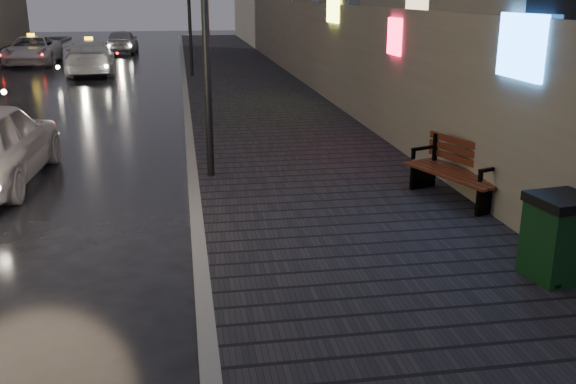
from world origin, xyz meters
The scene contains 8 objects.
ground centered at (0.00, 0.00, 0.00)m, with size 120.00×120.00×0.00m, color black.
sidewalk centered at (3.90, 21.00, 0.07)m, with size 4.60×58.00×0.15m, color black.
curb centered at (1.50, 21.00, 0.07)m, with size 0.20×58.00×0.15m, color slate.
bench centered at (5.92, 3.79, 0.65)m, with size 1.27×2.07×1.00m.
trash_bin centered at (5.80, 0.60, 0.69)m, with size 0.78×0.78×1.06m.
taxi_mid centered at (-2.62, 24.48, 0.76)m, with size 2.13×5.24×1.52m, color silver.
taxi_far centered at (-6.12, 29.45, 0.71)m, with size 2.36×5.11×1.42m, color silver.
car_far centered at (-2.04, 35.08, 0.72)m, with size 1.69×4.20×1.43m, color #9E9DA4.
Camera 1 is at (1.36, -6.03, 3.51)m, focal length 40.00 mm.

